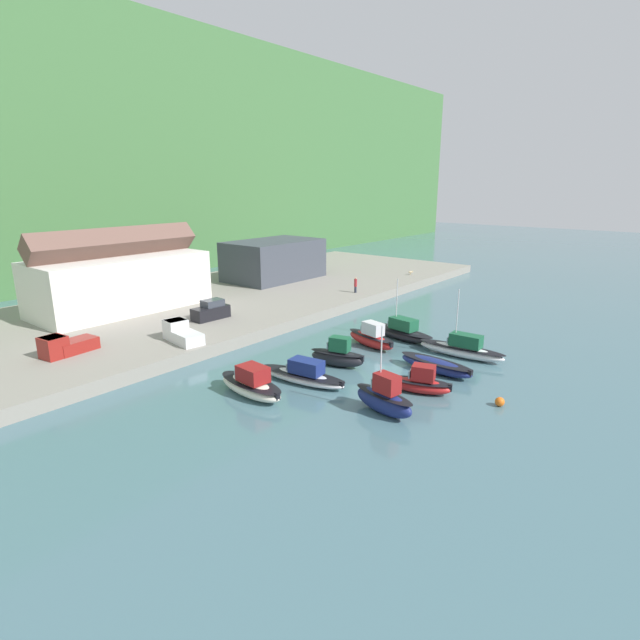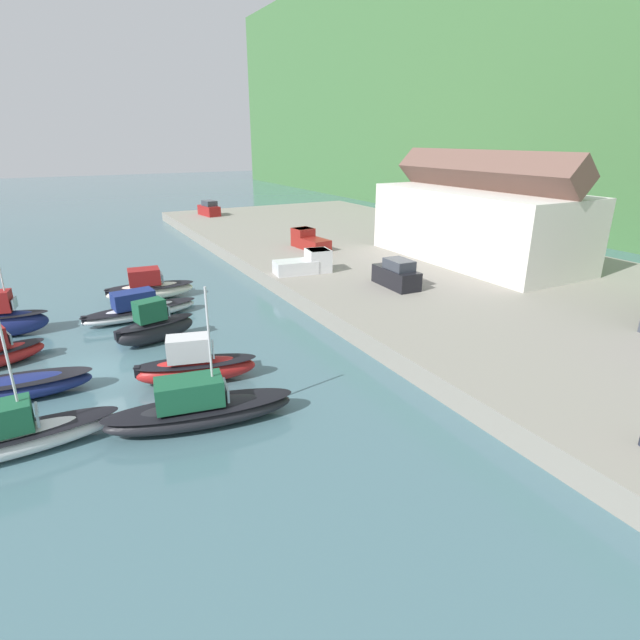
% 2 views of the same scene
% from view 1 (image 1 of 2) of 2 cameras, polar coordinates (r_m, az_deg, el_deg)
% --- Properties ---
extents(ground_plane, '(320.00, 320.00, 0.00)m').
position_cam_1_polar(ground_plane, '(45.18, 7.94, -5.35)').
color(ground_plane, '#476B75').
extents(quay_promenade, '(104.05, 31.49, 1.23)m').
position_cam_1_polar(quay_promenade, '(64.95, -15.32, 1.23)').
color(quay_promenade, gray).
rests_on(quay_promenade, ground_plane).
extents(harbor_clubhouse, '(19.93, 9.03, 9.78)m').
position_cam_1_polar(harbor_clubhouse, '(63.69, -21.86, 4.32)').
color(harbor_clubhouse, silver).
rests_on(harbor_clubhouse, quay_promenade).
extents(yacht_club_building, '(14.86, 9.24, 6.03)m').
position_cam_1_polar(yacht_club_building, '(79.17, -5.28, 6.87)').
color(yacht_club_building, '#3D424C').
rests_on(yacht_club_building, quay_promenade).
extents(moored_boat_0, '(2.93, 6.91, 2.46)m').
position_cam_1_polar(moored_boat_0, '(39.09, -7.87, -7.32)').
color(moored_boat_0, white).
rests_on(moored_boat_0, ground_plane).
extents(moored_boat_1, '(3.04, 8.17, 2.06)m').
position_cam_1_polar(moored_boat_1, '(41.10, -1.91, -6.27)').
color(moored_boat_1, silver).
rests_on(moored_boat_1, ground_plane).
extents(moored_boat_2, '(2.71, 5.30, 2.76)m').
position_cam_1_polar(moored_boat_2, '(44.65, 2.03, -4.07)').
color(moored_boat_2, black).
rests_on(moored_boat_2, ground_plane).
extents(moored_boat_3, '(3.20, 6.43, 2.56)m').
position_cam_1_polar(moored_boat_3, '(50.20, 5.87, -2.02)').
color(moored_boat_3, red).
rests_on(moored_boat_3, ground_plane).
extents(moored_boat_4, '(3.46, 8.51, 6.33)m').
position_cam_1_polar(moored_boat_4, '(53.18, 9.20, -1.27)').
color(moored_boat_4, black).
rests_on(moored_boat_4, ground_plane).
extents(moored_boat_5, '(2.49, 5.35, 6.39)m').
position_cam_1_polar(moored_boat_5, '(36.06, 7.33, -8.89)').
color(moored_boat_5, navy).
rests_on(moored_boat_5, ground_plane).
extents(moored_boat_6, '(3.09, 5.30, 2.27)m').
position_cam_1_polar(moored_boat_6, '(40.05, 11.41, -7.04)').
color(moored_boat_6, red).
rests_on(moored_boat_6, ground_plane).
extents(moored_boat_7, '(2.72, 7.26, 1.17)m').
position_cam_1_polar(moored_boat_7, '(44.54, 13.08, -5.06)').
color(moored_boat_7, navy).
rests_on(moored_boat_7, ground_plane).
extents(moored_boat_8, '(2.16, 8.45, 6.44)m').
position_cam_1_polar(moored_boat_8, '(48.91, 15.91, -3.16)').
color(moored_boat_8, silver).
rests_on(moored_boat_8, ground_plane).
extents(parked_car_1, '(4.27, 1.97, 2.16)m').
position_cam_1_polar(parked_car_1, '(56.79, -12.34, 1.03)').
color(parked_car_1, black).
rests_on(parked_car_1, quay_promenade).
extents(pickup_truck_0, '(4.92, 2.48, 1.90)m').
position_cam_1_polar(pickup_truck_0, '(49.39, -27.17, -2.63)').
color(pickup_truck_0, maroon).
rests_on(pickup_truck_0, quay_promenade).
extents(pickup_truck_1, '(2.59, 4.95, 1.90)m').
position_cam_1_polar(pickup_truck_1, '(49.60, -15.63, -1.40)').
color(pickup_truck_1, silver).
rests_on(pickup_truck_1, quay_promenade).
extents(person_on_quay, '(0.40, 0.40, 2.14)m').
position_cam_1_polar(person_on_quay, '(69.14, 4.08, 4.04)').
color(person_on_quay, '#232838').
rests_on(person_on_quay, quay_promenade).
extents(dog_on_quay, '(0.84, 0.68, 0.68)m').
position_cam_1_polar(dog_on_quay, '(84.04, 10.34, 5.41)').
color(dog_on_quay, tan).
rests_on(dog_on_quay, quay_promenade).
extents(mooring_buoy_0, '(0.70, 0.70, 0.70)m').
position_cam_1_polar(mooring_buoy_0, '(39.45, 19.85, -8.78)').
color(mooring_buoy_0, orange).
rests_on(mooring_buoy_0, ground_plane).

